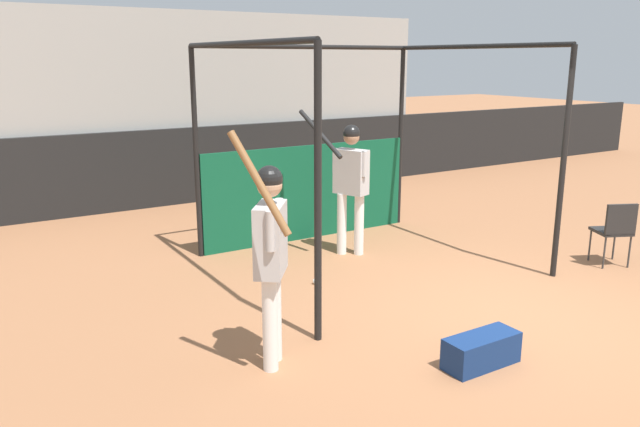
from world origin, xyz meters
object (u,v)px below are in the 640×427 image
at_px(baseball, 316,281).
at_px(player_batter, 350,177).
at_px(player_waiting, 271,248).
at_px(equipment_bag, 481,350).
at_px(folding_chair, 616,227).

bearing_deg(baseball, player_batter, 37.58).
distance_m(player_batter, player_waiting, 3.29).
bearing_deg(player_batter, equipment_bag, 144.64).
bearing_deg(folding_chair, baseball, -176.94).
xyz_separation_m(player_waiting, equipment_bag, (1.54, -0.96, -0.93)).
bearing_deg(equipment_bag, folding_chair, 16.96).
distance_m(folding_chair, equipment_bag, 3.59).
bearing_deg(player_waiting, player_batter, 171.58).
xyz_separation_m(player_batter, folding_chair, (2.59, -2.20, -0.55)).
relative_size(folding_chair, equipment_bag, 1.20).
height_order(player_batter, equipment_bag, player_batter).
distance_m(player_batter, folding_chair, 3.45).
relative_size(player_waiting, folding_chair, 2.47).
height_order(equipment_bag, baseball, equipment_bag).
bearing_deg(player_batter, folding_chair, -151.50).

